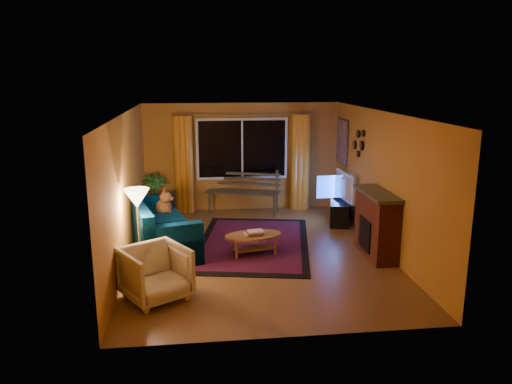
{
  "coord_description": "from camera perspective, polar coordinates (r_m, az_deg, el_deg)",
  "views": [
    {
      "loc": [
        -1.06,
        -8.44,
        3.15
      ],
      "look_at": [
        0.0,
        0.3,
        1.05
      ],
      "focal_mm": 35.0,
      "sensor_mm": 36.0,
      "label": 1
    }
  ],
  "objects": [
    {
      "name": "floor_lamp",
      "position": [
        8.13,
        -13.26,
        -4.52
      ],
      "size": [
        0.26,
        0.26,
        1.39
      ],
      "primitive_type": "cylinder",
      "rotation": [
        0.0,
        0.0,
        0.12
      ],
      "color": "#BF8C3F",
      "rests_on": "ground"
    },
    {
      "name": "mirror_cluster",
      "position": [
        10.37,
        11.59,
        5.65
      ],
      "size": [
        0.06,
        0.6,
        0.56
      ],
      "primitive_type": null,
      "color": "black",
      "rests_on": "wall_right"
    },
    {
      "name": "curtain_right",
      "position": [
        11.75,
        5.03,
        3.41
      ],
      "size": [
        0.36,
        0.36,
        2.24
      ],
      "primitive_type": "cylinder",
      "color": "orange",
      "rests_on": "ground"
    },
    {
      "name": "armchair",
      "position": [
        7.28,
        -11.42,
        -8.83
      ],
      "size": [
        1.11,
        1.1,
        0.85
      ],
      "primitive_type": "imported",
      "rotation": [
        0.0,
        0.0,
        0.55
      ],
      "color": "beige",
      "rests_on": "ground"
    },
    {
      "name": "potted_plant",
      "position": [
        11.27,
        -11.5,
        -0.51
      ],
      "size": [
        0.69,
        0.69,
        0.98
      ],
      "primitive_type": "imported",
      "rotation": [
        0.0,
        0.0,
        0.31
      ],
      "color": "#235B1E",
      "rests_on": "ground"
    },
    {
      "name": "dog",
      "position": [
        9.75,
        -10.51,
        -1.21
      ],
      "size": [
        0.47,
        0.56,
        0.52
      ],
      "primitive_type": null,
      "rotation": [
        0.0,
        0.0,
        -0.3
      ],
      "color": "brown",
      "rests_on": "sofa"
    },
    {
      "name": "curtain_left",
      "position": [
        11.51,
        -8.27,
        3.11
      ],
      "size": [
        0.36,
        0.36,
        2.24
      ],
      "primitive_type": "cylinder",
      "color": "orange",
      "rests_on": "ground"
    },
    {
      "name": "ceiling",
      "position": [
        8.53,
        0.25,
        9.11
      ],
      "size": [
        4.5,
        6.0,
        0.02
      ],
      "primitive_type": "cube",
      "color": "white",
      "rests_on": "ground"
    },
    {
      "name": "rug",
      "position": [
        9.51,
        -0.31,
        -5.85
      ],
      "size": [
        2.63,
        3.58,
        0.02
      ],
      "primitive_type": "cube",
      "rotation": [
        0.0,
        0.0,
        -0.19
      ],
      "color": "maroon",
      "rests_on": "ground"
    },
    {
      "name": "window",
      "position": [
        11.56,
        -1.59,
        4.95
      ],
      "size": [
        2.0,
        0.02,
        1.3
      ],
      "primitive_type": "cube",
      "color": "black",
      "rests_on": "wall_back"
    },
    {
      "name": "tv_console",
      "position": [
        11.0,
        9.51,
        -2.12
      ],
      "size": [
        0.69,
        1.21,
        0.48
      ],
      "primitive_type": "cube",
      "rotation": [
        0.0,
        0.0,
        -0.28
      ],
      "color": "black",
      "rests_on": "ground"
    },
    {
      "name": "wall_back",
      "position": [
        11.66,
        -1.61,
        4.02
      ],
      "size": [
        4.5,
        0.02,
        2.5
      ],
      "primitive_type": "cube",
      "color": "#C5812D",
      "rests_on": "ground"
    },
    {
      "name": "fireplace",
      "position": [
        9.01,
        13.64,
        -3.76
      ],
      "size": [
        0.4,
        1.2,
        1.1
      ],
      "primitive_type": "cube",
      "color": "maroon",
      "rests_on": "ground"
    },
    {
      "name": "curtain_rod",
      "position": [
        11.43,
        -1.59,
        8.88
      ],
      "size": [
        3.2,
        0.03,
        0.03
      ],
      "primitive_type": "cylinder",
      "rotation": [
        0.0,
        1.57,
        0.0
      ],
      "color": "#BF8C3F",
      "rests_on": "wall_back"
    },
    {
      "name": "wall_right",
      "position": [
        9.27,
        14.24,
        1.17
      ],
      "size": [
        0.02,
        6.0,
        2.5
      ],
      "primitive_type": "cube",
      "color": "#C5812D",
      "rests_on": "ground"
    },
    {
      "name": "floor",
      "position": [
        9.08,
        0.23,
        -6.96
      ],
      "size": [
        4.5,
        6.0,
        0.02
      ],
      "primitive_type": "cube",
      "color": "brown",
      "rests_on": "ground"
    },
    {
      "name": "bench",
      "position": [
        11.49,
        -1.47,
        -1.22
      ],
      "size": [
        1.74,
        0.99,
        0.5
      ],
      "primitive_type": "cube",
      "rotation": [
        0.0,
        0.0,
        -0.32
      ],
      "color": "#3B3A28",
      "rests_on": "ground"
    },
    {
      "name": "television",
      "position": [
        10.87,
        9.62,
        0.64
      ],
      "size": [
        0.19,
        1.06,
        0.61
      ],
      "primitive_type": "imported",
      "rotation": [
        0.0,
        0.0,
        1.62
      ],
      "color": "black",
      "rests_on": "tv_console"
    },
    {
      "name": "wall_left",
      "position": [
        8.73,
        -14.64,
        0.41
      ],
      "size": [
        0.02,
        6.0,
        2.5
      ],
      "primitive_type": "cube",
      "color": "#C5812D",
      "rests_on": "ground"
    },
    {
      "name": "sofa",
      "position": [
        9.32,
        -10.93,
        -3.55
      ],
      "size": [
        1.58,
        2.51,
        0.94
      ],
      "primitive_type": "cube",
      "rotation": [
        0.0,
        0.0,
        0.27
      ],
      "color": "#011F3B",
      "rests_on": "ground"
    },
    {
      "name": "coffee_table",
      "position": [
        8.91,
        -0.32,
        -6.01
      ],
      "size": [
        1.18,
        1.18,
        0.37
      ],
      "primitive_type": "cylinder",
      "rotation": [
        0.0,
        0.0,
        0.17
      ],
      "color": "#A9713C",
      "rests_on": "ground"
    },
    {
      "name": "painting",
      "position": [
        11.47,
        9.8,
        5.7
      ],
      "size": [
        0.04,
        0.76,
        0.96
      ],
      "primitive_type": "cube",
      "color": "orange",
      "rests_on": "wall_right"
    }
  ]
}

